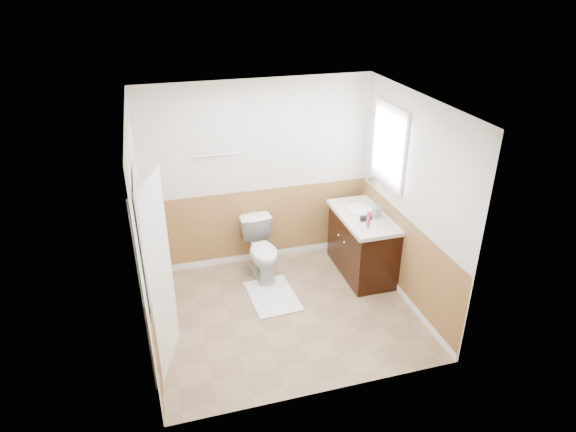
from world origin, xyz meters
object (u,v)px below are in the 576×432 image
object	(u,v)px
bath_mat	(273,296)
vanity_cabinet	(362,245)
lotion_bottle	(368,219)
toilet	(262,250)
soap_dispenser	(377,210)

from	to	relation	value
bath_mat	vanity_cabinet	size ratio (longest dim) A/B	0.73
vanity_cabinet	lotion_bottle	world-z (taller)	lotion_bottle
toilet	vanity_cabinet	size ratio (longest dim) A/B	0.69
soap_dispenser	toilet	bearing A→B (deg)	165.00
toilet	bath_mat	bearing A→B (deg)	-93.00
bath_mat	lotion_bottle	distance (m)	1.52
toilet	lotion_bottle	distance (m)	1.45
vanity_cabinet	soap_dispenser	world-z (taller)	soap_dispenser
vanity_cabinet	soap_dispenser	size ratio (longest dim) A/B	5.42
toilet	bath_mat	size ratio (longest dim) A/B	0.94
toilet	lotion_bottle	world-z (taller)	lotion_bottle
toilet	vanity_cabinet	bearing A→B (deg)	-15.39
toilet	soap_dispenser	xyz separation A→B (m)	(1.41, -0.38, 0.57)
vanity_cabinet	bath_mat	bearing A→B (deg)	-169.51
bath_mat	vanity_cabinet	xyz separation A→B (m)	(1.29, 0.24, 0.39)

